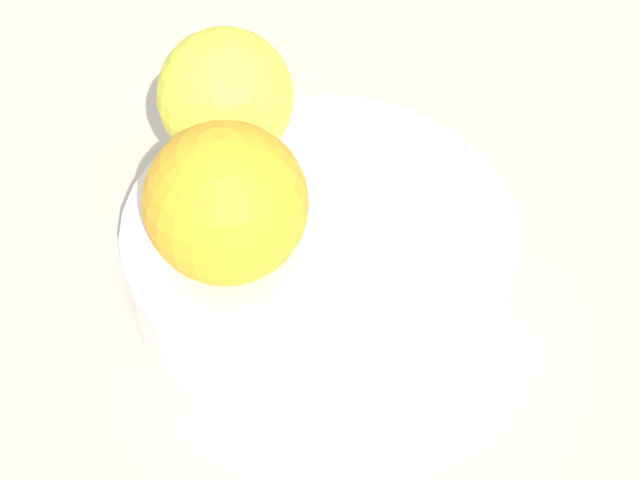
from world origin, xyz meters
The scene contains 4 objects.
ground_plane centered at (0.00, 0.00, -1.00)cm, with size 110.00×110.00×2.00cm, color #BCB29E.
fruit_bowl centered at (0.00, 0.00, 1.77)cm, with size 19.59×19.59×3.73cm.
orange_in_bowl_0 centered at (0.85, 4.84, 7.44)cm, with size 7.41×7.41×7.41cm, color #F9A823.
orange_in_bowl_1 centered at (7.08, -0.10, 7.19)cm, with size 6.93×6.93×6.93cm, color yellow.
Camera 1 is at (-23.50, 21.20, 36.30)cm, focal length 51.96 mm.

